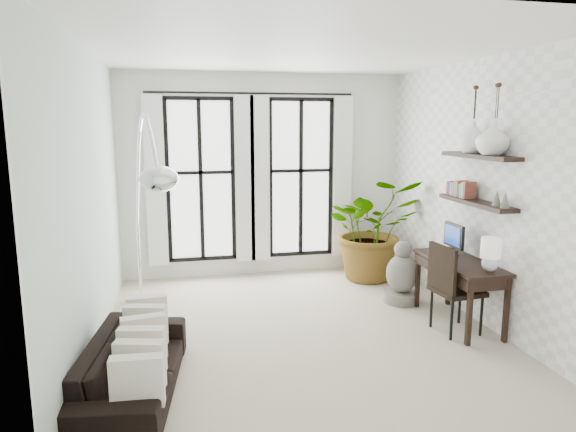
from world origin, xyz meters
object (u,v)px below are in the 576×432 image
object	(u,v)px
buddha	(402,277)
sofa	(133,368)
arc_lamp	(144,165)
desk	(462,266)
plant	(372,229)
desk_chair	(450,283)

from	to	relation	value
buddha	sofa	bearing A→B (deg)	-152.02
arc_lamp	sofa	bearing A→B (deg)	-94.47
desk	buddha	xyz separation A→B (m)	(-0.34, 0.90, -0.38)
plant	arc_lamp	bearing A→B (deg)	-153.47
arc_lamp	desk	bearing A→B (deg)	-6.06
desk	arc_lamp	distance (m)	3.87
plant	buddha	distance (m)	1.22
desk	arc_lamp	world-z (taller)	arc_lamp
desk_chair	buddha	distance (m)	1.11
desk_chair	arc_lamp	world-z (taller)	arc_lamp
sofa	desk	size ratio (longest dim) A/B	1.39
plant	desk_chair	size ratio (longest dim) A/B	1.52
arc_lamp	buddha	size ratio (longest dim) A/B	3.32
sofa	desk	xyz separation A→B (m)	(3.75, 0.91, 0.47)
plant	arc_lamp	distance (m)	3.87
sofa	plant	size ratio (longest dim) A/B	1.17
buddha	arc_lamp	bearing A→B (deg)	-171.21
sofa	desk	distance (m)	3.88
sofa	buddha	distance (m)	3.85
plant	buddha	world-z (taller)	plant
sofa	desk	world-z (taller)	desk
sofa	desk_chair	size ratio (longest dim) A/B	1.78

